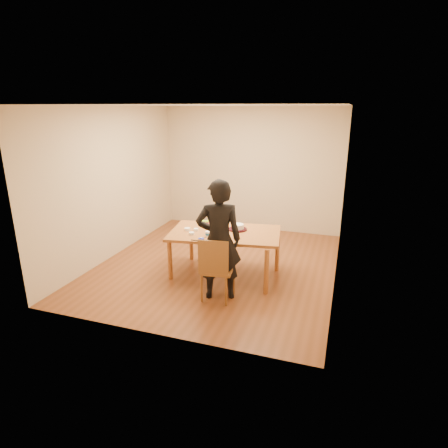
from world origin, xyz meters
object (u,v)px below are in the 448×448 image
(dining_table, at_px, (225,233))
(person, at_px, (219,240))
(dining_chair, at_px, (218,269))
(cake_plate, at_px, (238,229))
(cake, at_px, (238,227))

(dining_table, xyz_separation_m, person, (0.15, -0.73, 0.15))
(dining_chair, bearing_deg, cake_plate, 82.10)
(person, bearing_deg, dining_table, -99.91)
(dining_table, distance_m, cake_plate, 0.24)
(dining_table, bearing_deg, cake_plate, 35.94)
(dining_table, xyz_separation_m, cake_plate, (0.17, 0.16, 0.03))
(cake, bearing_deg, person, -91.02)
(cake_plate, xyz_separation_m, person, (-0.02, -0.89, 0.12))
(dining_table, relative_size, cake_plate, 5.83)
(dining_table, height_order, cake, cake)
(cake_plate, bearing_deg, person, -91.02)
(cake, bearing_deg, dining_chair, -90.98)
(dining_chair, xyz_separation_m, cake_plate, (0.02, 0.94, 0.31))
(dining_chair, distance_m, cake_plate, 0.99)
(dining_chair, relative_size, person, 0.24)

